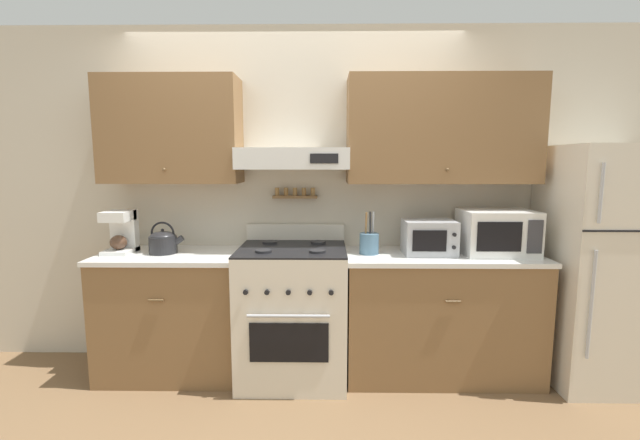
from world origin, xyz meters
The scene contains 11 objects.
ground_plane centered at (0.00, 0.00, 0.00)m, with size 16.00×16.00×0.00m, color brown.
wall_back centered at (0.08, 0.57, 1.45)m, with size 5.20×0.46×2.55m.
counter_left centered at (-0.88, 0.31, 0.45)m, with size 1.01×0.61×0.90m.
counter_right centered at (1.07, 0.31, 0.45)m, with size 1.38×0.61×0.90m.
stove_range centered at (0.00, 0.26, 0.48)m, with size 0.75×0.70×1.07m.
refrigerator centered at (2.15, 0.25, 0.83)m, with size 0.70×0.71×1.66m.
tea_kettle centered at (-0.93, 0.31, 0.98)m, with size 0.25×0.20×0.23m.
coffee_maker centered at (-1.24, 0.34, 1.05)m, with size 0.18×0.24×0.30m.
microwave centered at (1.45, 0.32, 1.05)m, with size 0.49×0.39×0.31m.
utensil_crock centered at (0.54, 0.31, 0.98)m, with size 0.14×0.14×0.30m.
toaster_oven centered at (0.97, 0.30, 1.02)m, with size 0.36×0.29×0.24m.
Camera 1 is at (0.24, -2.69, 1.55)m, focal length 24.00 mm.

